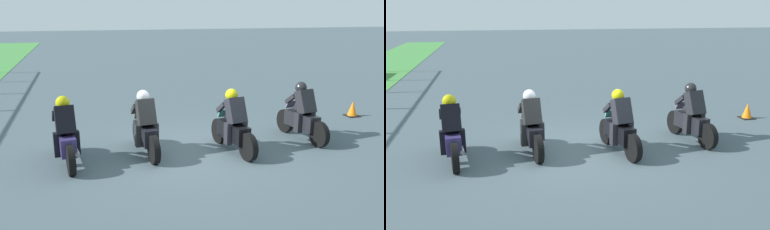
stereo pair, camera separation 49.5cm
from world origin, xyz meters
The scene contains 6 objects.
ground_plane centered at (0.00, 0.00, 0.00)m, with size 120.00×120.00×0.00m, color #44545B.
rider_lane_a centered at (0.23, -3.04, 0.62)m, with size 2.04×0.59×1.51m.
rider_lane_b centered at (-0.21, -0.96, 0.62)m, with size 2.04×0.60×1.51m.
rider_lane_c centered at (0.18, 1.08, 0.62)m, with size 2.04×0.57×1.51m.
rider_lane_d centered at (-0.02, 2.86, 0.62)m, with size 2.04×0.58×1.51m.
traffic_cone centered at (1.93, -5.83, 0.22)m, with size 0.40×0.40×0.48m.
Camera 2 is at (-9.11, 1.98, 3.32)m, focal length 38.51 mm.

